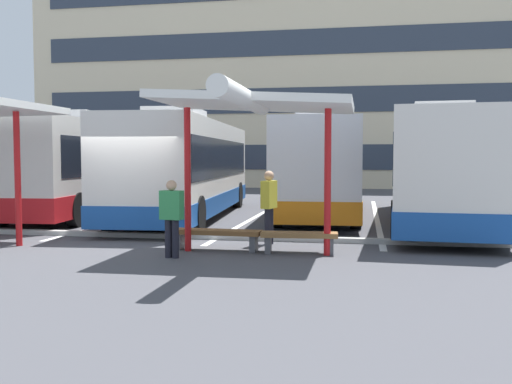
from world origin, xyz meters
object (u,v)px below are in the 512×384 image
object	(u,v)px
coach_bus_3	(321,168)
waiting_shelter_1	(254,106)
coach_bus_4	(437,170)
bench_1	(217,235)
coach_bus_1	(96,167)
coach_bus_2	(186,169)
bench_2	(299,238)
waiting_passenger_1	(172,214)
waiting_passenger_0	(269,202)

from	to	relation	value
coach_bus_3	waiting_shelter_1	xyz separation A→B (m)	(-0.69, -9.15, 1.45)
coach_bus_4	bench_1	xyz separation A→B (m)	(-5.30, -6.25, -1.27)
coach_bus_1	coach_bus_2	distance (m)	3.99
coach_bus_1	bench_1	world-z (taller)	coach_bus_1
coach_bus_2	coach_bus_3	size ratio (longest dim) A/B	0.93
coach_bus_3	bench_2	xyz separation A→B (m)	(0.21, -8.79, -1.28)
waiting_passenger_1	coach_bus_2	bearing A→B (deg)	105.32
coach_bus_1	bench_1	xyz separation A→B (m)	(6.50, -7.62, -1.29)
coach_bus_1	bench_2	xyz separation A→B (m)	(8.30, -7.71, -1.30)
coach_bus_2	waiting_passenger_1	xyz separation A→B (m)	(2.05, -7.47, -0.74)
coach_bus_3	coach_bus_1	bearing A→B (deg)	-172.35
coach_bus_4	bench_1	world-z (taller)	coach_bus_4
bench_1	bench_2	world-z (taller)	same
coach_bus_2	coach_bus_3	xyz separation A→B (m)	(4.29, 2.27, -0.02)
coach_bus_1	coach_bus_2	size ratio (longest dim) A/B	1.09
bench_1	bench_2	size ratio (longest dim) A/B	1.21
coach_bus_3	waiting_passenger_0	distance (m)	7.72
coach_bus_4	waiting_passenger_1	distance (m)	9.45
coach_bus_2	coach_bus_4	bearing A→B (deg)	-1.26
waiting_shelter_1	bench_2	size ratio (longest dim) A/B	2.86
bench_2	coach_bus_3	bearing A→B (deg)	91.36
coach_bus_3	waiting_shelter_1	distance (m)	9.29
coach_bus_1	waiting_passenger_1	distance (m)	10.48
waiting_shelter_1	waiting_passenger_1	xyz separation A→B (m)	(-1.55, -0.60, -2.17)
coach_bus_1	coach_bus_2	xyz separation A→B (m)	(3.81, -1.19, -0.00)
coach_bus_2	waiting_passenger_1	world-z (taller)	coach_bus_2
coach_bus_2	waiting_passenger_1	distance (m)	7.79
coach_bus_4	bench_1	size ratio (longest dim) A/B	6.21
coach_bus_2	coach_bus_3	world-z (taller)	coach_bus_2
waiting_passenger_0	waiting_passenger_1	size ratio (longest dim) A/B	1.09
coach_bus_1	bench_1	bearing A→B (deg)	-49.51
coach_bus_1	waiting_passenger_0	world-z (taller)	coach_bus_1
waiting_passenger_0	coach_bus_2	bearing A→B (deg)	124.28
coach_bus_2	waiting_passenger_0	distance (m)	6.56
waiting_shelter_1	waiting_passenger_1	distance (m)	2.73
coach_bus_2	waiting_passenger_1	bearing A→B (deg)	-74.68
coach_bus_4	bench_2	distance (m)	7.36
waiting_shelter_1	waiting_passenger_0	size ratio (longest dim) A/B	2.73
coach_bus_3	bench_1	bearing A→B (deg)	-100.36
coach_bus_1	waiting_passenger_1	world-z (taller)	coach_bus_1
coach_bus_1	coach_bus_4	xyz separation A→B (m)	(11.81, -1.36, -0.02)
coach_bus_2	coach_bus_1	bearing A→B (deg)	162.67
coach_bus_4	waiting_shelter_1	world-z (taller)	coach_bus_4
waiting_shelter_1	waiting_passenger_1	bearing A→B (deg)	-158.76
bench_2	bench_1	bearing A→B (deg)	177.15
waiting_passenger_0	waiting_passenger_1	distance (m)	2.64
bench_2	waiting_passenger_1	xyz separation A→B (m)	(-2.45, -0.95, 0.55)
coach_bus_1	bench_1	size ratio (longest dim) A/B	6.24
bench_1	waiting_passenger_1	xyz separation A→B (m)	(-0.65, -1.04, 0.54)
waiting_passenger_1	coach_bus_4	bearing A→B (deg)	50.80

